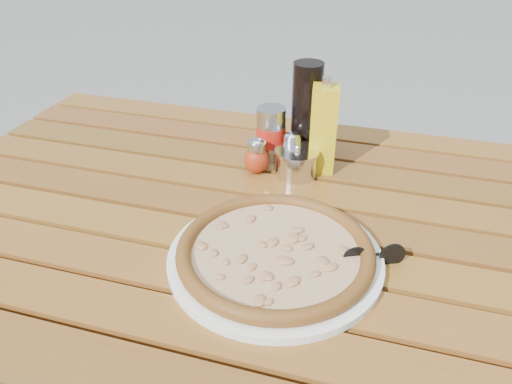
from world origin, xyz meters
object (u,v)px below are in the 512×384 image
(pepper_shaker, at_px, (256,156))
(olive_oil_cruet, at_px, (323,129))
(pizza, at_px, (275,251))
(dark_bottle, at_px, (306,112))
(parmesan_tin, at_px, (296,162))
(plate, at_px, (275,258))
(table, at_px, (253,241))
(soda_can, at_px, (271,134))
(sunglasses, at_px, (373,257))
(oregano_shaker, at_px, (292,150))

(pepper_shaker, distance_m, olive_oil_cruet, 0.15)
(pepper_shaker, bearing_deg, pizza, -67.70)
(pizza, distance_m, pepper_shaker, 0.31)
(pizza, xyz_separation_m, dark_bottle, (-0.03, 0.39, 0.09))
(pepper_shaker, height_order, parmesan_tin, pepper_shaker)
(plate, height_order, olive_oil_cruet, olive_oil_cruet)
(pizza, bearing_deg, table, 120.25)
(soda_can, height_order, sunglasses, soda_can)
(pepper_shaker, distance_m, sunglasses, 0.37)
(table, distance_m, soda_can, 0.26)
(plate, distance_m, olive_oil_cruet, 0.35)
(pizza, height_order, parmesan_tin, parmesan_tin)
(oregano_shaker, relative_size, soda_can, 0.68)
(plate, distance_m, pizza, 0.02)
(plate, xyz_separation_m, soda_can, (-0.10, 0.36, 0.05))
(table, xyz_separation_m, olive_oil_cruet, (0.10, 0.20, 0.17))
(pizza, distance_m, oregano_shaker, 0.34)
(pepper_shaker, distance_m, dark_bottle, 0.15)
(olive_oil_cruet, distance_m, sunglasses, 0.34)
(plate, bearing_deg, soda_can, 106.20)
(table, relative_size, plate, 3.89)
(oregano_shaker, bearing_deg, table, -98.45)
(soda_can, distance_m, sunglasses, 0.42)
(table, bearing_deg, plate, -59.75)
(sunglasses, bearing_deg, oregano_shaker, 100.84)
(table, bearing_deg, pepper_shaker, 104.01)
(table, relative_size, pizza, 3.13)
(table, distance_m, oregano_shaker, 0.23)
(oregano_shaker, relative_size, parmesan_tin, 0.75)
(sunglasses, bearing_deg, pepper_shaker, 114.12)
(table, relative_size, oregano_shaker, 17.07)
(pizza, xyz_separation_m, oregano_shaker, (-0.05, 0.34, 0.02))
(plate, bearing_deg, table, 120.25)
(dark_bottle, height_order, olive_oil_cruet, dark_bottle)
(olive_oil_cruet, relative_size, parmesan_tin, 1.91)
(pizza, xyz_separation_m, pepper_shaker, (-0.12, 0.28, 0.02))
(table, height_order, parmesan_tin, parmesan_tin)
(plate, distance_m, parmesan_tin, 0.30)
(oregano_shaker, xyz_separation_m, soda_can, (-0.05, 0.03, 0.02))
(pizza, bearing_deg, oregano_shaker, 98.49)
(plate, xyz_separation_m, dark_bottle, (-0.03, 0.39, 0.10))
(oregano_shaker, distance_m, dark_bottle, 0.09)
(plate, relative_size, oregano_shaker, 4.39)
(table, distance_m, sunglasses, 0.27)
(pepper_shaker, height_order, dark_bottle, dark_bottle)
(olive_oil_cruet, distance_m, parmesan_tin, 0.09)
(plate, bearing_deg, pepper_shaker, 112.30)
(olive_oil_cruet, bearing_deg, plate, -92.76)
(soda_can, relative_size, sunglasses, 1.13)
(pepper_shaker, bearing_deg, olive_oil_cruet, 21.66)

